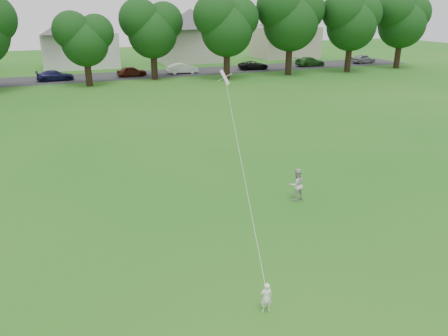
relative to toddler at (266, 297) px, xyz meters
name	(u,v)px	position (x,y,z in m)	size (l,w,h in m)	color
ground	(207,253)	(-0.51, 3.53, -0.47)	(160.00, 160.00, 0.00)	#155D16
street	(89,78)	(-0.51, 45.53, -0.47)	(90.00, 7.00, 0.01)	#2D2D30
toddler	(266,297)	(0.00, 0.00, 0.00)	(0.34, 0.23, 0.94)	white
older_boy	(296,185)	(4.65, 6.26, 0.27)	(0.72, 0.56, 1.49)	beige
kite	(239,153)	(1.77, 6.00, 2.20)	(2.17, 6.46, 13.14)	white
tree_row	(121,20)	(2.75, 39.08, 6.17)	(83.59, 9.19, 11.50)	black
parked_cars	(138,71)	(5.19, 44.53, 0.15)	(73.44, 2.31, 1.29)	black
house_row	(81,33)	(-0.06, 55.53, 4.08)	(77.59, 14.10, 8.95)	silver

